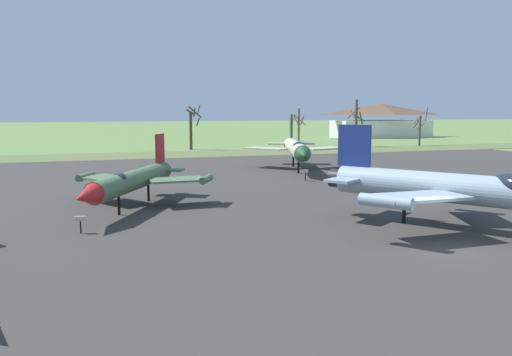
# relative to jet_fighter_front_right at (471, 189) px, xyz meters

# --- Properties ---
(ground_plane) EXTENTS (600.00, 600.00, 0.00)m
(ground_plane) POSITION_rel_jet_fighter_front_right_xyz_m (-3.57, -2.30, -2.38)
(ground_plane) COLOR #607F42
(asphalt_apron) EXTENTS (97.43, 62.69, 0.05)m
(asphalt_apron) POSITION_rel_jet_fighter_front_right_xyz_m (-3.57, 16.51, -2.35)
(asphalt_apron) COLOR #383533
(asphalt_apron) RESTS_ON ground
(grass_verge_strip) EXTENTS (157.43, 12.00, 0.06)m
(grass_verge_strip) POSITION_rel_jet_fighter_front_right_xyz_m (-3.57, 53.86, -2.35)
(grass_verge_strip) COLOR #58673A
(grass_verge_strip) RESTS_ON ground
(jet_fighter_front_right) EXTENTS (12.65, 15.46, 5.64)m
(jet_fighter_front_right) POSITION_rel_jet_fighter_front_right_xyz_m (0.00, 0.00, 0.00)
(jet_fighter_front_right) COLOR #8EA3B2
(jet_fighter_front_right) RESTS_ON ground
(jet_fighter_rear_center) EXTENTS (11.21, 16.53, 6.05)m
(jet_fighter_rear_center) POSITION_rel_jet_fighter_front_right_xyz_m (2.36, 29.56, 0.06)
(jet_fighter_rear_center) COLOR #B7B293
(jet_fighter_rear_center) RESTS_ON ground
(info_placard_rear_center) EXTENTS (0.56, 0.36, 1.12)m
(info_placard_rear_center) POSITION_rel_jet_fighter_front_right_xyz_m (-0.24, 21.06, -1.67)
(info_placard_rear_center) COLOR black
(info_placard_rear_center) RESTS_ON ground
(jet_fighter_rear_left) EXTENTS (9.60, 13.10, 4.74)m
(jet_fighter_rear_left) POSITION_rel_jet_fighter_front_right_xyz_m (-16.39, 12.49, -0.44)
(jet_fighter_rear_left) COLOR #4C6B47
(jet_fighter_rear_left) RESTS_ON ground
(info_placard_rear_left) EXTENTS (0.62, 0.35, 1.00)m
(info_placard_rear_left) POSITION_rel_jet_fighter_front_right_xyz_m (-19.62, 6.17, -1.74)
(info_placard_rear_left) COLOR black
(info_placard_rear_left) RESTS_ON ground
(bare_tree_left_of_center) EXTENTS (2.67, 3.13, 7.38)m
(bare_tree_left_of_center) POSITION_rel_jet_fighter_front_right_xyz_m (-2.47, 62.85, 1.58)
(bare_tree_left_of_center) COLOR #42382D
(bare_tree_left_of_center) RESTS_ON ground
(bare_tree_center) EXTENTS (2.32, 2.89, 6.89)m
(bare_tree_center) POSITION_rel_jet_fighter_front_right_xyz_m (17.12, 63.79, 1.35)
(bare_tree_center) COLOR brown
(bare_tree_center) RESTS_ON ground
(bare_tree_right_of_center) EXTENTS (2.52, 2.78, 8.46)m
(bare_tree_right_of_center) POSITION_rel_jet_fighter_front_right_xyz_m (27.10, 60.78, 2.08)
(bare_tree_right_of_center) COLOR brown
(bare_tree_right_of_center) RESTS_ON ground
(bare_tree_far_right) EXTENTS (2.75, 2.76, 7.08)m
(bare_tree_far_right) POSITION_rel_jet_fighter_front_right_xyz_m (39.33, 59.02, 0.82)
(bare_tree_far_right) COLOR brown
(bare_tree_far_right) RESTS_ON ground
(visitor_building) EXTENTS (25.05, 8.98, 8.12)m
(visitor_building) POSITION_rel_jet_fighter_front_right_xyz_m (49.31, 88.20, 1.65)
(visitor_building) COLOR silver
(visitor_building) RESTS_ON ground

